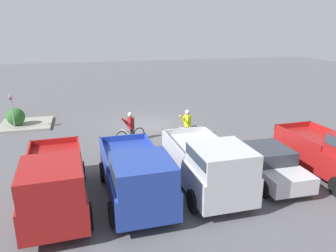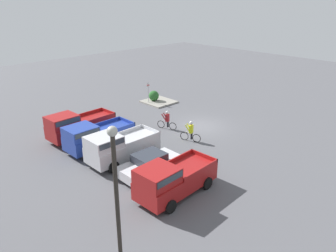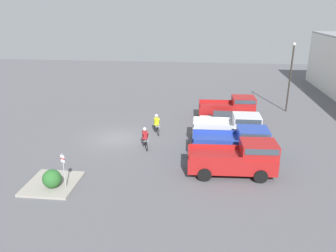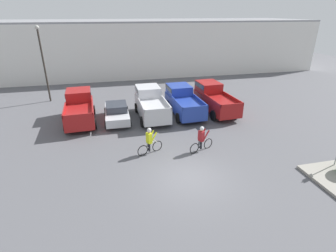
% 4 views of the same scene
% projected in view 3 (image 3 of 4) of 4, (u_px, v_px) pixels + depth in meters
% --- Properties ---
extents(ground_plane, '(80.00, 80.00, 0.00)m').
position_uv_depth(ground_plane, '(117.00, 138.00, 26.95)').
color(ground_plane, '#56565B').
extents(pickup_truck_0, '(2.45, 5.28, 2.23)m').
position_uv_depth(pickup_truck_0, '(231.00, 108.00, 31.16)').
color(pickup_truck_0, maroon).
rests_on(pickup_truck_0, ground_plane).
extents(sedan_0, '(1.98, 4.31, 1.44)m').
position_uv_depth(sedan_0, '(224.00, 121.00, 28.74)').
color(sedan_0, silver).
rests_on(sedan_0, ground_plane).
extents(pickup_truck_1, '(2.34, 5.26, 2.25)m').
position_uv_depth(pickup_truck_1, '(231.00, 128.00, 25.94)').
color(pickup_truck_1, silver).
rests_on(pickup_truck_1, ground_plane).
extents(pickup_truck_2, '(2.37, 5.34, 2.15)m').
position_uv_depth(pickup_truck_2, '(236.00, 142.00, 23.34)').
color(pickup_truck_2, '#233D9E').
rests_on(pickup_truck_2, ground_plane).
extents(pickup_truck_3, '(2.39, 5.61, 2.27)m').
position_uv_depth(pickup_truck_3, '(239.00, 158.00, 20.72)').
color(pickup_truck_3, maroon).
rests_on(pickup_truck_3, ground_plane).
extents(cyclist_0, '(1.73, 0.73, 1.68)m').
position_uv_depth(cyclist_0, '(145.00, 137.00, 24.85)').
color(cyclist_0, black).
rests_on(cyclist_0, ground_plane).
extents(cyclist_1, '(1.65, 0.70, 1.72)m').
position_uv_depth(cyclist_1, '(156.00, 123.00, 27.76)').
color(cyclist_1, black).
rests_on(cyclist_1, ground_plane).
extents(fire_lane_sign, '(0.14, 0.28, 2.36)m').
position_uv_depth(fire_lane_sign, '(64.00, 168.00, 18.84)').
color(fire_lane_sign, '#9E9EA3').
rests_on(fire_lane_sign, ground_plane).
extents(lamppost, '(0.36, 0.36, 6.95)m').
position_uv_depth(lamppost, '(291.00, 72.00, 32.56)').
color(lamppost, '#2D2823').
rests_on(lamppost, ground_plane).
extents(curb_island, '(3.16, 3.00, 0.15)m').
position_uv_depth(curb_island, '(53.00, 184.00, 19.88)').
color(curb_island, gray).
rests_on(curb_island, ground_plane).
extents(shrub, '(1.10, 1.10, 1.10)m').
position_uv_depth(shrub, '(52.00, 179.00, 19.17)').
color(shrub, '#286028').
rests_on(shrub, curb_island).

